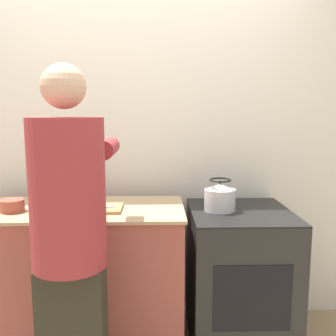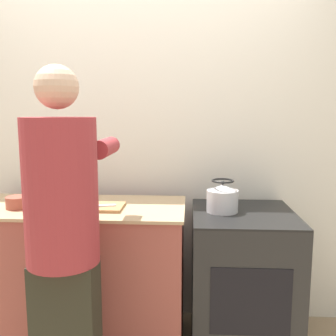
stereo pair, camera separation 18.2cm
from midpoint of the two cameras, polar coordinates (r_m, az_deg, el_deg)
wall_back at (r=2.65m, az=-7.39°, el=4.46°), size 8.00×0.05×2.60m
counter at (r=2.49m, az=-16.20°, el=-16.13°), size 1.34×0.61×0.92m
oven at (r=2.50m, az=8.64°, el=-16.28°), size 0.62×0.68×0.88m
person at (r=1.79m, az=-17.56°, el=-10.35°), size 0.37×0.61×1.69m
cutting_board at (r=2.24m, az=-13.03°, el=-6.05°), size 0.29×0.22×0.02m
knife at (r=2.22m, az=-13.66°, el=-5.91°), size 0.23×0.10×0.01m
kettle at (r=2.31m, az=5.68°, el=-4.49°), size 0.19×0.19×0.20m
bowl_prep at (r=2.36m, az=-24.75°, el=-5.25°), size 0.14×0.14×0.07m
canister_jar at (r=2.34m, az=-19.92°, el=-3.67°), size 0.17×0.17×0.18m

